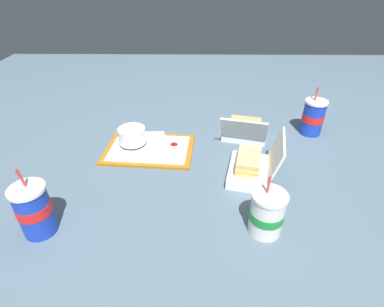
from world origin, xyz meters
name	(u,v)px	position (x,y,z in m)	size (l,w,h in m)	color
ground_plane	(203,161)	(0.00, 0.00, 0.00)	(3.20, 3.20, 0.00)	#4C6070
food_tray	(149,149)	(0.23, -0.08, 0.01)	(0.39, 0.29, 0.01)	#A56619
cake_container	(132,136)	(0.30, -0.11, 0.05)	(0.12, 0.12, 0.07)	black
ketchup_cup	(174,147)	(0.12, -0.07, 0.03)	(0.04, 0.04, 0.02)	white
napkin_stack	(153,137)	(0.22, -0.16, 0.02)	(0.10, 0.10, 0.00)	white
plastic_fork	(161,157)	(0.17, 0.00, 0.02)	(0.11, 0.01, 0.01)	white
clamshell_sandwich_right	(251,166)	(-0.17, 0.10, 0.04)	(0.22, 0.24, 0.17)	white
clamshell_sandwich_center	(245,131)	(-0.19, -0.18, 0.04)	(0.23, 0.23, 0.15)	white
soda_cup_left	(313,117)	(-0.51, -0.24, 0.08)	(0.10, 0.10, 0.22)	#1938B7
soda_cup_back	(267,213)	(-0.18, 0.37, 0.07)	(0.10, 0.10, 0.20)	white
soda_cup_center	(34,210)	(0.50, 0.38, 0.09)	(0.10, 0.10, 0.23)	#1938B7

